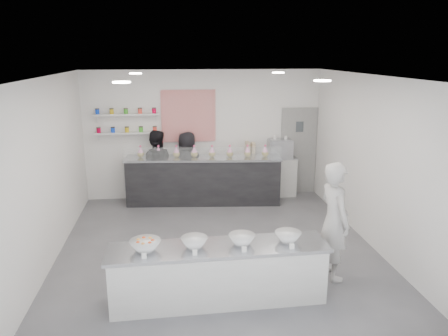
# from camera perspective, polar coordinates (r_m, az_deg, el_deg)

# --- Properties ---
(floor) EXTENTS (6.00, 6.00, 0.00)m
(floor) POSITION_cam_1_polar(r_m,az_deg,el_deg) (7.88, -0.84, -10.44)
(floor) COLOR #515156
(floor) RESTS_ON ground
(ceiling) EXTENTS (6.00, 6.00, 0.00)m
(ceiling) POSITION_cam_1_polar(r_m,az_deg,el_deg) (7.14, -0.93, 11.90)
(ceiling) COLOR white
(ceiling) RESTS_ON floor
(back_wall) EXTENTS (5.50, 0.00, 5.50)m
(back_wall) POSITION_cam_1_polar(r_m,az_deg,el_deg) (10.29, -2.67, 4.37)
(back_wall) COLOR white
(back_wall) RESTS_ON floor
(left_wall) EXTENTS (0.00, 6.00, 6.00)m
(left_wall) POSITION_cam_1_polar(r_m,az_deg,el_deg) (7.60, -21.98, -0.48)
(left_wall) COLOR white
(left_wall) RESTS_ON floor
(right_wall) EXTENTS (0.00, 6.00, 6.00)m
(right_wall) POSITION_cam_1_polar(r_m,az_deg,el_deg) (8.12, 18.79, 0.76)
(right_wall) COLOR white
(right_wall) RESTS_ON floor
(back_door) EXTENTS (0.88, 0.04, 2.10)m
(back_door) POSITION_cam_1_polar(r_m,az_deg,el_deg) (10.76, 9.68, 2.20)
(back_door) COLOR gray
(back_door) RESTS_ON floor
(pattern_panel) EXTENTS (1.25, 0.03, 1.20)m
(pattern_panel) POSITION_cam_1_polar(r_m,az_deg,el_deg) (10.17, -4.67, 6.79)
(pattern_panel) COLOR red
(pattern_panel) RESTS_ON back_wall
(jar_shelf_lower) EXTENTS (1.45, 0.22, 0.04)m
(jar_shelf_lower) POSITION_cam_1_polar(r_m,az_deg,el_deg) (10.19, -12.52, 4.51)
(jar_shelf_lower) COLOR silver
(jar_shelf_lower) RESTS_ON back_wall
(jar_shelf_upper) EXTENTS (1.45, 0.22, 0.04)m
(jar_shelf_upper) POSITION_cam_1_polar(r_m,az_deg,el_deg) (10.13, -12.66, 6.84)
(jar_shelf_upper) COLOR silver
(jar_shelf_upper) RESTS_ON back_wall
(preserve_jars) EXTENTS (1.45, 0.10, 0.56)m
(preserve_jars) POSITION_cam_1_polar(r_m,az_deg,el_deg) (10.13, -12.62, 6.04)
(preserve_jars) COLOR #C1002F
(preserve_jars) RESTS_ON jar_shelf_lower
(downlight_0) EXTENTS (0.24, 0.24, 0.02)m
(downlight_0) POSITION_cam_1_polar(r_m,az_deg,el_deg) (6.13, -13.26, 10.85)
(downlight_0) COLOR white
(downlight_0) RESTS_ON ceiling
(downlight_1) EXTENTS (0.24, 0.24, 0.02)m
(downlight_1) POSITION_cam_1_polar(r_m,az_deg,el_deg) (6.47, 12.72, 11.07)
(downlight_1) COLOR white
(downlight_1) RESTS_ON ceiling
(downlight_2) EXTENTS (0.24, 0.24, 0.02)m
(downlight_2) POSITION_cam_1_polar(r_m,az_deg,el_deg) (8.72, -11.48, 12.02)
(downlight_2) COLOR white
(downlight_2) RESTS_ON ceiling
(downlight_3) EXTENTS (0.24, 0.24, 0.02)m
(downlight_3) POSITION_cam_1_polar(r_m,az_deg,el_deg) (8.96, 7.10, 12.26)
(downlight_3) COLOR white
(downlight_3) RESTS_ON ceiling
(prep_counter) EXTENTS (3.03, 0.75, 0.82)m
(prep_counter) POSITION_cam_1_polar(r_m,az_deg,el_deg) (6.20, -0.74, -13.62)
(prep_counter) COLOR silver
(prep_counter) RESTS_ON floor
(back_bar) EXTENTS (3.55, 0.97, 1.08)m
(back_bar) POSITION_cam_1_polar(r_m,az_deg,el_deg) (9.98, -2.70, -1.60)
(back_bar) COLOR black
(back_bar) RESTS_ON floor
(sneeze_guard) EXTENTS (3.44, 0.34, 0.30)m
(sneeze_guard) POSITION_cam_1_polar(r_m,az_deg,el_deg) (9.51, -2.79, 1.86)
(sneeze_guard) COLOR white
(sneeze_guard) RESTS_ON back_bar
(espresso_ledge) EXTENTS (1.28, 0.41, 0.95)m
(espresso_ledge) POSITION_cam_1_polar(r_m,az_deg,el_deg) (10.54, 5.92, -1.16)
(espresso_ledge) COLOR silver
(espresso_ledge) RESTS_ON floor
(espresso_machine) EXTENTS (0.55, 0.38, 0.42)m
(espresso_machine) POSITION_cam_1_polar(r_m,az_deg,el_deg) (10.43, 7.32, 2.52)
(espresso_machine) COLOR #93969E
(espresso_machine) RESTS_ON espresso_ledge
(cup_stacks) EXTENTS (0.28, 0.24, 0.38)m
(cup_stacks) POSITION_cam_1_polar(r_m,az_deg,el_deg) (10.28, 3.50, 2.31)
(cup_stacks) COLOR tan
(cup_stacks) RESTS_ON espresso_ledge
(prep_bowls) EXTENTS (2.33, 0.52, 0.15)m
(prep_bowls) POSITION_cam_1_polar(r_m,az_deg,el_deg) (5.99, -0.75, -9.54)
(prep_bowls) COLOR white
(prep_bowls) RESTS_ON prep_counter
(label_cards) EXTENTS (2.01, 0.04, 0.07)m
(label_cards) POSITION_cam_1_polar(r_m,az_deg,el_deg) (5.55, -0.29, -12.03)
(label_cards) COLOR white
(label_cards) RESTS_ON prep_counter
(cookie_bags) EXTENTS (2.95, 0.44, 0.27)m
(cookie_bags) POSITION_cam_1_polar(r_m,az_deg,el_deg) (9.81, -2.75, 2.20)
(cookie_bags) COLOR #FD97DA
(cookie_bags) RESTS_ON back_bar
(woman_prep) EXTENTS (0.54, 0.73, 1.83)m
(woman_prep) POSITION_cam_1_polar(r_m,az_deg,el_deg) (6.82, 14.19, -6.72)
(woman_prep) COLOR #BBB8B4
(woman_prep) RESTS_ON floor
(staff_left) EXTENTS (0.90, 0.75, 1.68)m
(staff_left) POSITION_cam_1_polar(r_m,az_deg,el_deg) (10.13, -8.86, 0.21)
(staff_left) COLOR black
(staff_left) RESTS_ON floor
(staff_right) EXTENTS (0.92, 0.75, 1.63)m
(staff_right) POSITION_cam_1_polar(r_m,az_deg,el_deg) (10.13, -4.81, 0.20)
(staff_right) COLOR black
(staff_right) RESTS_ON floor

